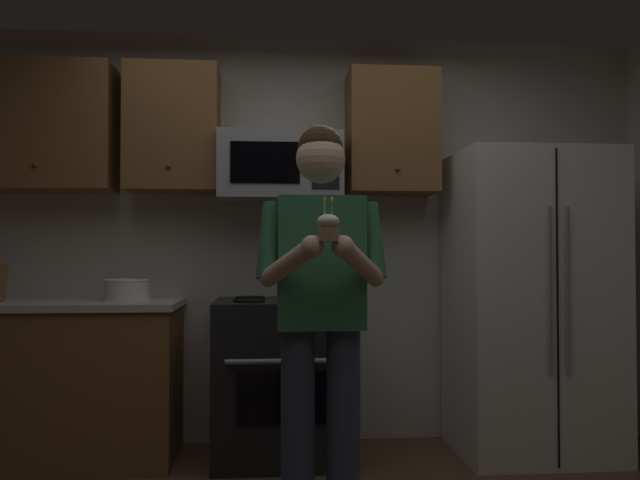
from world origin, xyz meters
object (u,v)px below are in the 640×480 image
object	(u,v)px
microwave	(280,167)
oven_range	(280,378)
person	(321,298)
bowl_large_white	(127,289)
refrigerator	(530,302)
cupcake	(328,227)

from	to	relation	value
microwave	oven_range	bearing A→B (deg)	-90.02
microwave	person	bearing A→B (deg)	-81.84
microwave	person	distance (m)	1.32
microwave	person	xyz separation A→B (m)	(0.16, -1.09, -0.72)
oven_range	bowl_large_white	size ratio (longest dim) A/B	3.47
oven_range	refrigerator	xyz separation A→B (m)	(1.50, -0.04, 0.44)
microwave	bowl_large_white	bearing A→B (deg)	-176.88
oven_range	person	distance (m)	1.12
oven_range	cupcake	size ratio (longest dim) A/B	5.36
bowl_large_white	cupcake	size ratio (longest dim) A/B	1.54
microwave	cupcake	distance (m)	1.49
microwave	bowl_large_white	size ratio (longest dim) A/B	2.75
person	cupcake	distance (m)	0.44
person	cupcake	xyz separation A→B (m)	(0.00, -0.33, 0.30)
person	cupcake	world-z (taller)	person
refrigerator	cupcake	size ratio (longest dim) A/B	10.35
refrigerator	bowl_large_white	xyz separation A→B (m)	(-2.40, 0.11, 0.09)
refrigerator	cupcake	world-z (taller)	refrigerator
refrigerator	person	world-z (taller)	refrigerator
bowl_large_white	cupcake	distance (m)	1.75
refrigerator	oven_range	bearing A→B (deg)	178.50
microwave	cupcake	xyz separation A→B (m)	(0.16, -1.42, -0.43)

